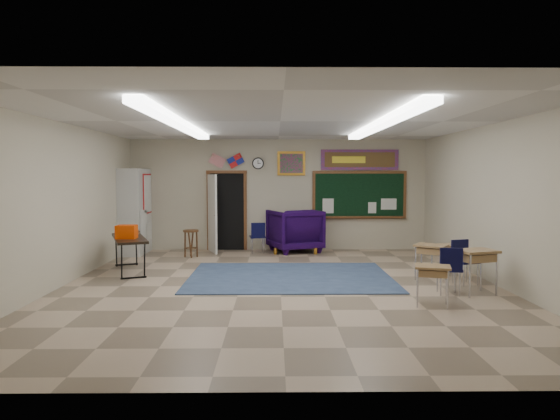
{
  "coord_description": "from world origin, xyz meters",
  "views": [
    {
      "loc": [
        -0.11,
        -9.04,
        2.03
      ],
      "look_at": [
        0.01,
        1.5,
        1.3
      ],
      "focal_mm": 32.0,
      "sensor_mm": 36.0,
      "label": 1
    }
  ],
  "objects_px": {
    "wingback_armchair": "(295,230)",
    "wooden_stool": "(191,243)",
    "folding_table": "(129,253)",
    "student_desk_front_right": "(446,258)",
    "student_desk_front_left": "(431,260)"
  },
  "relations": [
    {
      "from": "wingback_armchair",
      "to": "student_desk_front_right",
      "type": "bearing_deg",
      "value": 110.76
    },
    {
      "from": "folding_table",
      "to": "student_desk_front_left",
      "type": "bearing_deg",
      "value": -29.61
    },
    {
      "from": "student_desk_front_right",
      "to": "wooden_stool",
      "type": "xyz_separation_m",
      "value": [
        -5.54,
        2.38,
        -0.01
      ]
    },
    {
      "from": "student_desk_front_right",
      "to": "folding_table",
      "type": "height_order",
      "value": "folding_table"
    },
    {
      "from": "folding_table",
      "to": "wooden_stool",
      "type": "relative_size",
      "value": 2.76
    },
    {
      "from": "folding_table",
      "to": "wooden_stool",
      "type": "distance_m",
      "value": 2.1
    },
    {
      "from": "wingback_armchair",
      "to": "student_desk_front_left",
      "type": "height_order",
      "value": "wingback_armchair"
    },
    {
      "from": "student_desk_front_left",
      "to": "wooden_stool",
      "type": "xyz_separation_m",
      "value": [
        -5.11,
        2.76,
        -0.04
      ]
    },
    {
      "from": "wooden_stool",
      "to": "folding_table",
      "type": "bearing_deg",
      "value": -117.91
    },
    {
      "from": "wingback_armchair",
      "to": "wooden_stool",
      "type": "bearing_deg",
      "value": -2.22
    },
    {
      "from": "folding_table",
      "to": "wooden_stool",
      "type": "bearing_deg",
      "value": 40.88
    },
    {
      "from": "wingback_armchair",
      "to": "wooden_stool",
      "type": "xyz_separation_m",
      "value": [
        -2.61,
        -0.89,
        -0.22
      ]
    },
    {
      "from": "wingback_armchair",
      "to": "student_desk_front_left",
      "type": "relative_size",
      "value": 1.73
    },
    {
      "from": "student_desk_front_left",
      "to": "student_desk_front_right",
      "type": "distance_m",
      "value": 0.58
    },
    {
      "from": "wingback_armchair",
      "to": "student_desk_front_right",
      "type": "distance_m",
      "value": 4.39
    }
  ]
}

